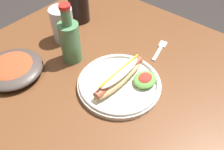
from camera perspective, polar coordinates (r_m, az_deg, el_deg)
The scene contains 7 objects.
dining_table at distance 0.84m, azimuth -7.72°, elevation -6.60°, with size 1.13×0.91×0.74m.
hot_dog_plate at distance 0.73m, azimuth 2.16°, elevation -1.56°, with size 0.27×0.27×0.08m.
fork at distance 0.89m, azimuth 11.83°, elevation 6.35°, with size 0.12×0.04×0.00m.
soda_cup at distance 1.00m, azimuth -8.24°, elevation 16.55°, with size 0.08×0.08×0.13m, color black.
water_cup at distance 0.90m, azimuth -12.17°, elevation 12.19°, with size 0.08×0.08×0.13m, color silver.
glass_bottle at distance 0.79m, azimuth -10.39°, elevation 8.50°, with size 0.07×0.07×0.21m.
side_bowl at distance 0.83m, azimuth -23.50°, elevation 1.60°, with size 0.20×0.20×0.05m.
Camera 1 is at (-0.31, -0.40, 1.30)m, focal length 36.83 mm.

